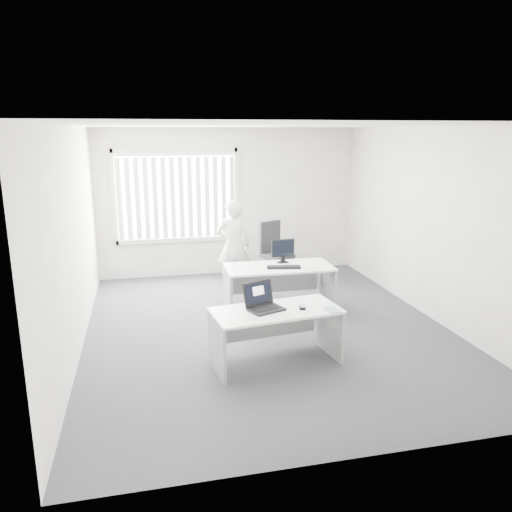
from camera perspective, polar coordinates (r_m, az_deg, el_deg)
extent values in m
plane|color=#434248|center=(7.18, 1.27, -8.23)|extent=(6.00, 6.00, 0.00)
cube|color=silver|center=(9.67, -3.06, 6.17)|extent=(5.00, 0.02, 2.80)
cube|color=silver|center=(4.03, 11.93, -5.41)|extent=(5.00, 0.02, 2.80)
cube|color=silver|center=(6.63, -20.12, 1.67)|extent=(0.02, 6.00, 2.80)
cube|color=silver|center=(7.77, 19.55, 3.44)|extent=(0.02, 6.00, 2.80)
cube|color=white|center=(6.64, 1.41, 14.72)|extent=(5.00, 6.00, 0.02)
cube|color=beige|center=(9.49, -9.03, 6.79)|extent=(2.32, 0.06, 1.76)
cube|color=white|center=(5.91, 2.30, -6.26)|extent=(1.58, 0.89, 0.03)
cube|color=#9B9B9E|center=(5.82, -4.50, -10.28)|extent=(0.12, 0.65, 0.66)
cube|color=#9B9B9E|center=(6.34, 8.46, -8.30)|extent=(0.12, 0.65, 0.66)
cube|color=white|center=(7.57, 2.65, -1.27)|extent=(1.63, 0.79, 0.03)
cube|color=#9B9B9E|center=(7.53, -3.22, -4.30)|extent=(0.06, 0.70, 0.71)
cube|color=#9B9B9E|center=(7.90, 8.18, -3.53)|extent=(0.06, 0.70, 0.71)
cylinder|color=black|center=(9.35, 2.40, -2.62)|extent=(0.83, 0.83, 0.08)
cylinder|color=black|center=(9.30, 2.41, -1.44)|extent=(0.07, 0.07, 0.48)
cube|color=black|center=(9.23, 2.42, 0.01)|extent=(0.64, 0.64, 0.07)
cube|color=black|center=(9.33, 1.58, 2.27)|extent=(0.45, 0.25, 0.58)
imported|color=silver|center=(8.69, -2.59, 1.23)|extent=(0.62, 0.45, 1.59)
cube|color=white|center=(6.01, 5.08, -5.83)|extent=(0.38, 0.33, 0.00)
cube|color=silver|center=(5.96, 8.72, -6.08)|extent=(0.15, 0.21, 0.01)
cube|color=black|center=(7.47, 3.19, -1.28)|extent=(0.53, 0.26, 0.02)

